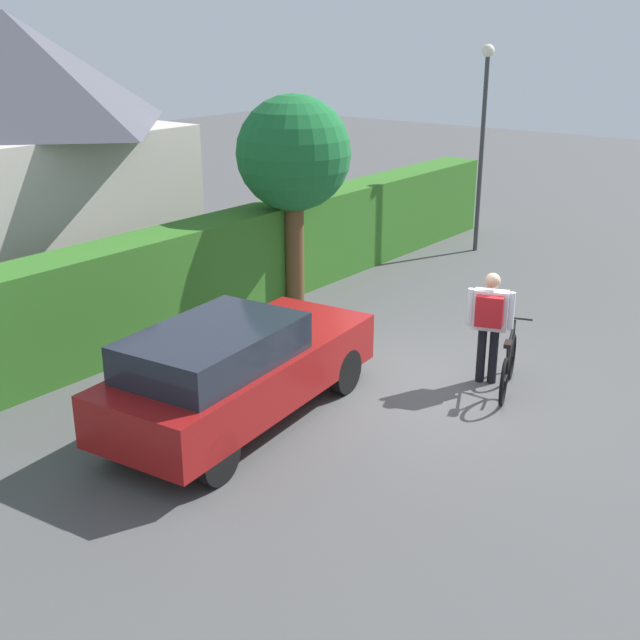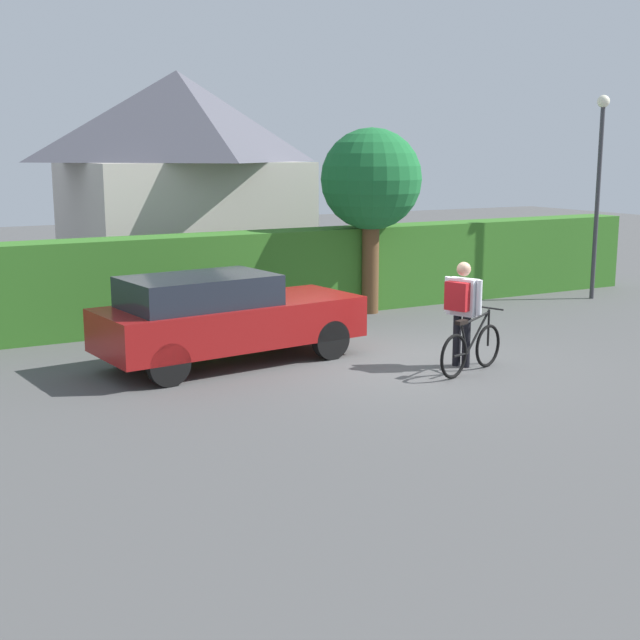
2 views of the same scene
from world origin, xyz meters
name	(u,v)px [view 1 (image 1 of 2)]	position (x,y,z in m)	size (l,w,h in m)	color
ground_plane	(426,386)	(0.00, 0.00, 0.00)	(60.00, 60.00, 0.00)	#4B4B4B
hedge_row	(202,273)	(0.00, 4.60, 0.89)	(18.60, 0.90, 1.78)	#316A22
house_distant	(19,150)	(-0.48, 9.05, 2.69)	(5.29, 5.16, 5.26)	beige
parked_car_near	(236,369)	(-2.58, 1.35, 0.78)	(4.44, 2.08, 1.47)	maroon
bicycle	(508,366)	(0.55, -1.01, 0.38)	(1.58, 0.69, 0.97)	black
person_rider	(490,318)	(0.64, -0.63, 1.02)	(0.47, 0.64, 1.67)	black
street_lamp	(483,122)	(7.37, 3.08, 2.94)	(0.28, 0.28, 4.60)	#38383D
tree_kerbside	(294,156)	(1.87, 4.04, 2.76)	(2.09, 2.09, 3.85)	brown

